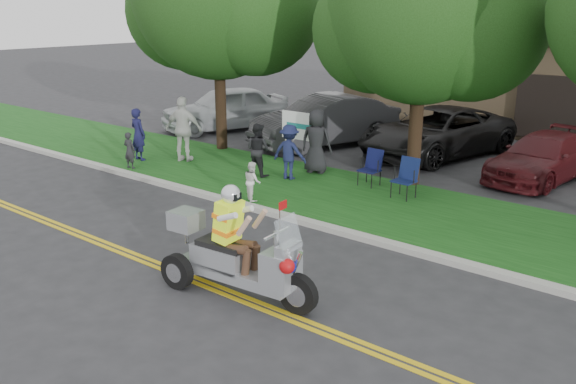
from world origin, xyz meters
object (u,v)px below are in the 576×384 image
Objects in this scene: spectator_adult_right at (184,129)px; parked_car_right at (543,157)px; trike_scooter at (234,257)px; parked_car_mid at (437,132)px; spectator_adult_left at (138,134)px; parked_car_far_left at (225,108)px; lawn_chair_b at (372,165)px; spectator_adult_mid at (258,150)px; parked_car_left at (325,121)px; lawn_chair_a at (407,175)px.

spectator_adult_right reaches higher than parked_car_right.
trike_scooter is 11.44m from parked_car_mid.
spectator_adult_left reaches higher than parked_car_far_left.
trike_scooter reaches higher than lawn_chair_b.
parked_car_left is (-1.04, 4.68, 0.02)m from spectator_adult_mid.
parked_car_right is (2.02, 4.18, -0.03)m from lawn_chair_a.
parked_car_far_left reaches higher than lawn_chair_a.
parked_car_left is 7.27m from parked_car_right.
parked_car_mid is at bearing -132.11° from spectator_adult_left.
spectator_adult_mid is 7.99m from parked_car_right.
lawn_chair_a is at bearing -170.71° from spectator_adult_mid.
trike_scooter reaches higher than parked_car_right.
spectator_adult_right reaches higher than trike_scooter.
spectator_adult_right reaches higher than parked_car_mid.
parked_car_right is at bearing -173.58° from spectator_adult_right.
parked_car_far_left is (-8.70, 3.33, 0.21)m from lawn_chair_b.
spectator_adult_mid is 0.75× the size of spectator_adult_right.
parked_car_right is (11.96, 0.45, -0.21)m from parked_car_far_left.
parked_car_far_left is 0.94× the size of parked_car_left.
spectator_adult_right is 0.37× the size of parked_car_left.
parked_car_mid is at bearing 36.11° from parked_car_left.
spectator_adult_right is at bearing -120.33° from parked_car_mid.
lawn_chair_a is 5.12m from parked_car_mid.
parked_car_far_left reaches higher than parked_car_mid.
parked_car_far_left is at bearing -159.14° from parked_car_mid.
spectator_adult_mid is 0.26× the size of parked_car_mid.
spectator_adult_mid is (-2.96, -1.22, 0.21)m from lawn_chair_b.
parked_car_far_left is at bearing -69.93° from spectator_adult_left.
parked_car_right is at bearing 75.35° from trike_scooter.
trike_scooter is at bearing -74.72° from lawn_chair_b.
trike_scooter reaches higher than spectator_adult_left.
lawn_chair_a is 1.31m from lawn_chair_b.
lawn_chair_a is at bearing -107.46° from parked_car_right.
lawn_chair_b is 0.17× the size of parked_car_mid.
spectator_adult_right reaches higher than spectator_adult_mid.
spectator_adult_right is at bearing -142.13° from parked_car_right.
parked_car_left is at bearing -115.19° from spectator_adult_left.
spectator_adult_mid reaches higher than lawn_chair_b.
parked_car_mid is at bearing -156.48° from spectator_adult_right.
spectator_adult_right reaches higher than spectator_adult_left.
parked_car_right is at bearing -146.74° from spectator_adult_left.
parked_car_left is at bearing -169.11° from parked_car_right.
lawn_chair_a is 0.19× the size of parked_car_left.
spectator_adult_left is 11.90m from parked_car_right.
spectator_adult_left reaches higher than lawn_chair_a.
spectator_adult_left reaches higher than parked_car_right.
spectator_adult_left is 0.30× the size of parked_car_left.
lawn_chair_b is 0.19× the size of parked_car_far_left.
parked_car_right is at bearing -143.06° from spectator_adult_mid.
parked_car_right reaches higher than lawn_chair_a.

